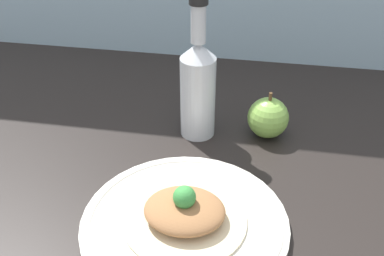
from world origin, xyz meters
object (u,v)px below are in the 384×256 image
Objects in this scene: cider_bottle at (198,86)px; plate at (185,222)px; apple at (268,118)px; plated_food at (185,212)px.

plate is at bearing -84.95° from cider_bottle.
plated_food is at bearing -112.74° from apple.
plate is at bearing 45.00° from plated_food.
plate is at bearing -112.74° from apple.
plated_food is 25.03cm from cider_bottle.
apple reaches higher than plate.
cider_bottle is at bearing 95.05° from plated_food.
cider_bottle reaches higher than plated_food.
apple is (12.75, 1.45, -6.16)cm from cider_bottle.
cider_bottle is at bearing -173.51° from apple.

